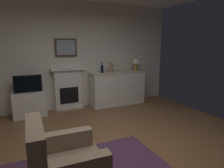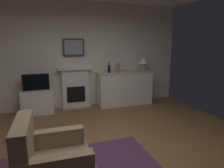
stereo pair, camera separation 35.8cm
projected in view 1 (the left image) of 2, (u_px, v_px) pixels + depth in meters
The scene contains 13 objects.
ground_plane at pixel (121, 159), 3.09m from camera, with size 5.74×5.59×0.10m, color brown.
wall_rear at pixel (73, 56), 5.26m from camera, with size 5.74×0.06×2.79m, color silver.
fireplace_unit at pixel (68, 89), 5.24m from camera, with size 0.87×0.30×1.10m.
framed_picture at pixel (66, 47), 5.07m from camera, with size 0.55×0.04×0.45m.
sideboard_cabinet at pixel (118, 88), 5.66m from camera, with size 1.57×0.49×0.94m.
table_lamp at pixel (136, 61), 5.76m from camera, with size 0.26×0.26×0.40m.
wine_bottle at pixel (102, 69), 5.39m from camera, with size 0.08×0.08×0.29m.
wine_glass_left at pixel (115, 68), 5.51m from camera, with size 0.07×0.07×0.16m.
wine_glass_center at pixel (119, 67), 5.56m from camera, with size 0.07×0.07×0.16m.
vase_decorative at pixel (111, 68), 5.40m from camera, with size 0.11×0.11×0.28m.
tv_cabinet at pixel (30, 104), 4.74m from camera, with size 0.75×0.42×0.60m.
tv_set at pixel (28, 84), 4.62m from camera, with size 0.62×0.07×0.40m.
armchair at pixel (63, 167), 2.19m from camera, with size 0.83×0.80×0.92m.
Camera 1 is at (-1.31, -2.48, 1.71)m, focal length 31.86 mm.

